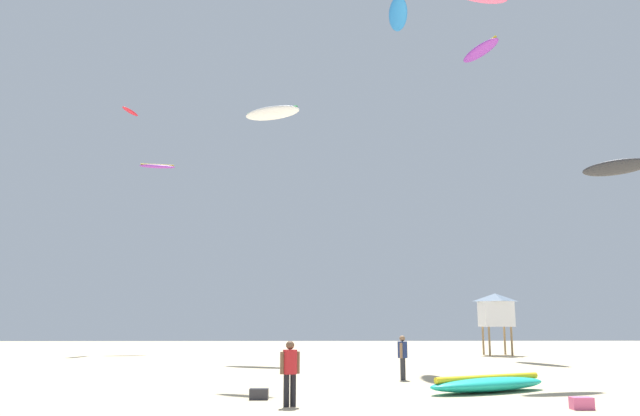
{
  "coord_description": "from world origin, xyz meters",
  "views": [
    {
      "loc": [
        -0.65,
        -12.67,
        2.34
      ],
      "look_at": [
        0.0,
        19.69,
        8.14
      ],
      "focal_mm": 35.22,
      "sensor_mm": 36.0,
      "label": 1
    }
  ],
  "objects_px": {
    "person_midground": "(403,354)",
    "kite_aloft_1": "(130,111)",
    "gear_bag": "(582,403)",
    "kite_aloft_0": "(480,51)",
    "kite_aloft_7": "(157,166)",
    "kite_aloft_2": "(272,113)",
    "kite_aloft_8": "(398,15)",
    "lifeguard_tower": "(496,310)",
    "cooler_box": "(259,394)",
    "kite_aloft_3": "(616,168)",
    "kite_grounded_near": "(488,384)",
    "person_foreground": "(290,368)"
  },
  "relations": [
    {
      "from": "person_midground",
      "to": "kite_aloft_1",
      "type": "relative_size",
      "value": 0.7
    },
    {
      "from": "gear_bag",
      "to": "kite_aloft_0",
      "type": "xyz_separation_m",
      "value": [
        5.44,
        26.16,
        21.83
      ]
    },
    {
      "from": "gear_bag",
      "to": "kite_aloft_7",
      "type": "xyz_separation_m",
      "value": [
        -19.34,
        31.79,
        14.28
      ]
    },
    {
      "from": "kite_aloft_2",
      "to": "kite_aloft_8",
      "type": "distance_m",
      "value": 10.01
    },
    {
      "from": "lifeguard_tower",
      "to": "kite_aloft_7",
      "type": "relative_size",
      "value": 1.44
    },
    {
      "from": "cooler_box",
      "to": "kite_aloft_2",
      "type": "distance_m",
      "value": 24.74
    },
    {
      "from": "gear_bag",
      "to": "kite_aloft_3",
      "type": "bearing_deg",
      "value": 56.47
    },
    {
      "from": "lifeguard_tower",
      "to": "gear_bag",
      "type": "distance_m",
      "value": 26.8
    },
    {
      "from": "kite_grounded_near",
      "to": "cooler_box",
      "type": "distance_m",
      "value": 7.6
    },
    {
      "from": "kite_grounded_near",
      "to": "kite_aloft_1",
      "type": "xyz_separation_m",
      "value": [
        -20.53,
        28.25,
        18.92
      ]
    },
    {
      "from": "person_foreground",
      "to": "kite_aloft_7",
      "type": "distance_m",
      "value": 35.78
    },
    {
      "from": "kite_aloft_8",
      "to": "person_foreground",
      "type": "bearing_deg",
      "value": -109.51
    },
    {
      "from": "kite_aloft_7",
      "to": "kite_aloft_8",
      "type": "bearing_deg",
      "value": -40.76
    },
    {
      "from": "gear_bag",
      "to": "kite_aloft_2",
      "type": "distance_m",
      "value": 28.26
    },
    {
      "from": "person_foreground",
      "to": "kite_aloft_7",
      "type": "height_order",
      "value": "kite_aloft_7"
    },
    {
      "from": "kite_aloft_1",
      "to": "kite_grounded_near",
      "type": "bearing_deg",
      "value": -53.98
    },
    {
      "from": "lifeguard_tower",
      "to": "kite_aloft_0",
      "type": "relative_size",
      "value": 0.91
    },
    {
      "from": "person_foreground",
      "to": "kite_aloft_0",
      "type": "distance_m",
      "value": 35.54
    },
    {
      "from": "kite_aloft_2",
      "to": "kite_aloft_7",
      "type": "relative_size",
      "value": 1.39
    },
    {
      "from": "kite_grounded_near",
      "to": "kite_aloft_2",
      "type": "distance_m",
      "value": 24.76
    },
    {
      "from": "cooler_box",
      "to": "kite_aloft_2",
      "type": "bearing_deg",
      "value": 92.59
    },
    {
      "from": "lifeguard_tower",
      "to": "gear_bag",
      "type": "height_order",
      "value": "lifeguard_tower"
    },
    {
      "from": "person_foreground",
      "to": "kite_aloft_0",
      "type": "bearing_deg",
      "value": 127.78
    },
    {
      "from": "gear_bag",
      "to": "cooler_box",
      "type": "bearing_deg",
      "value": 165.21
    },
    {
      "from": "person_foreground",
      "to": "gear_bag",
      "type": "bearing_deg",
      "value": 60.14
    },
    {
      "from": "lifeguard_tower",
      "to": "kite_aloft_8",
      "type": "height_order",
      "value": "kite_aloft_8"
    },
    {
      "from": "person_foreground",
      "to": "kite_aloft_8",
      "type": "bearing_deg",
      "value": 135.71
    },
    {
      "from": "gear_bag",
      "to": "kite_aloft_2",
      "type": "height_order",
      "value": "kite_aloft_2"
    },
    {
      "from": "cooler_box",
      "to": "kite_aloft_3",
      "type": "height_order",
      "value": "kite_aloft_3"
    },
    {
      "from": "lifeguard_tower",
      "to": "kite_aloft_7",
      "type": "xyz_separation_m",
      "value": [
        -24.95,
        5.74,
        11.39
      ]
    },
    {
      "from": "kite_grounded_near",
      "to": "kite_aloft_7",
      "type": "relative_size",
      "value": 1.65
    },
    {
      "from": "cooler_box",
      "to": "kite_aloft_2",
      "type": "height_order",
      "value": "kite_aloft_2"
    },
    {
      "from": "kite_aloft_1",
      "to": "kite_aloft_2",
      "type": "relative_size",
      "value": 0.62
    },
    {
      "from": "person_midground",
      "to": "kite_aloft_7",
      "type": "height_order",
      "value": "kite_aloft_7"
    },
    {
      "from": "kite_aloft_0",
      "to": "kite_aloft_8",
      "type": "bearing_deg",
      "value": -128.89
    },
    {
      "from": "cooler_box",
      "to": "kite_aloft_2",
      "type": "xyz_separation_m",
      "value": [
        -0.88,
        19.36,
        15.38
      ]
    },
    {
      "from": "kite_aloft_0",
      "to": "kite_aloft_7",
      "type": "xyz_separation_m",
      "value": [
        -24.78,
        5.62,
        -7.54
      ]
    },
    {
      "from": "lifeguard_tower",
      "to": "kite_aloft_1",
      "type": "xyz_separation_m",
      "value": [
        -27.49,
        6.22,
        16.13
      ]
    },
    {
      "from": "person_midground",
      "to": "kite_aloft_8",
      "type": "distance_m",
      "value": 20.85
    },
    {
      "from": "cooler_box",
      "to": "kite_aloft_8",
      "type": "relative_size",
      "value": 0.13
    },
    {
      "from": "kite_grounded_near",
      "to": "kite_aloft_8",
      "type": "relative_size",
      "value": 1.14
    },
    {
      "from": "kite_grounded_near",
      "to": "lifeguard_tower",
      "type": "height_order",
      "value": "lifeguard_tower"
    },
    {
      "from": "lifeguard_tower",
      "to": "kite_aloft_8",
      "type": "distance_m",
      "value": 20.72
    },
    {
      "from": "kite_grounded_near",
      "to": "kite_aloft_0",
      "type": "xyz_separation_m",
      "value": [
        6.79,
        22.15,
        21.72
      ]
    },
    {
      "from": "kite_aloft_3",
      "to": "kite_aloft_7",
      "type": "relative_size",
      "value": 0.93
    },
    {
      "from": "person_foreground",
      "to": "person_midground",
      "type": "relative_size",
      "value": 1.02
    },
    {
      "from": "person_foreground",
      "to": "gear_bag",
      "type": "relative_size",
      "value": 3.16
    },
    {
      "from": "kite_aloft_3",
      "to": "gear_bag",
      "type": "bearing_deg",
      "value": -123.53
    },
    {
      "from": "kite_aloft_7",
      "to": "kite_aloft_0",
      "type": "bearing_deg",
      "value": -12.78
    },
    {
      "from": "lifeguard_tower",
      "to": "kite_aloft_7",
      "type": "distance_m",
      "value": 28.02
    }
  ]
}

